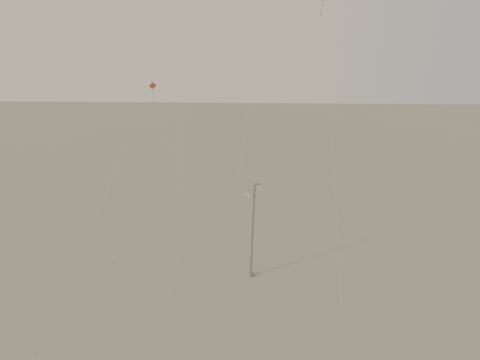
{
  "coord_description": "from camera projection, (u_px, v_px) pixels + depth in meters",
  "views": [
    {
      "loc": [
        3.61,
        -25.91,
        24.02
      ],
      "look_at": [
        2.73,
        5.0,
        9.96
      ],
      "focal_mm": 28.0,
      "sensor_mm": 36.0,
      "label": 1
    }
  ],
  "objects": [
    {
      "name": "kite_1",
      "position": [
        187.0,
        62.0,
        30.28
      ],
      "size": [
        2.37,
        5.95,
        27.06
      ],
      "rotation": [
        0.0,
        0.0,
        -0.78
      ],
      "color": "black",
      "rests_on": "ground"
    },
    {
      "name": "kite_4",
      "position": [
        328.0,
        71.0,
        35.31
      ],
      "size": [
        1.61,
        15.03,
        25.48
      ],
      "rotation": [
        0.0,
        0.0,
        1.61
      ],
      "color": "black",
      "rests_on": "ground"
    },
    {
      "name": "street_lamp",
      "position": [
        253.0,
        229.0,
        34.91
      ],
      "size": [
        1.52,
        0.9,
        10.2
      ],
      "color": "gray",
      "rests_on": "ground"
    },
    {
      "name": "ground",
      "position": [
        208.0,
        303.0,
        33.61
      ],
      "size": [
        160.0,
        160.0,
        0.0
      ],
      "primitive_type": "plane",
      "color": "gray",
      "rests_on": "ground"
    },
    {
      "name": "kite_3",
      "position": [
        120.0,
        162.0,
        28.85
      ],
      "size": [
        8.92,
        9.22,
        19.01
      ],
      "rotation": [
        0.0,
        0.0,
        0.22
      ],
      "color": "#A02A17",
      "rests_on": "ground"
    }
  ]
}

